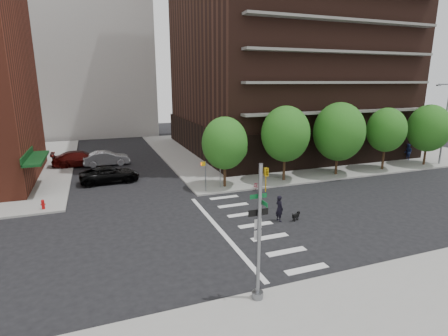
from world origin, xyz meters
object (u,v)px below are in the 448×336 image
(parked_car_silver, at_px, (106,158))
(pedestrian_far, at_px, (408,152))
(parked_car_black, at_px, (110,175))
(fire_hydrant, at_px, (43,204))
(parked_car_maroon, at_px, (81,159))
(scooter, at_px, (258,186))
(traffic_signal, at_px, (259,244))
(dog_walker, at_px, (279,208))

(parked_car_silver, height_order, pedestrian_far, pedestrian_far)
(parked_car_black, bearing_deg, pedestrian_far, -97.05)
(parked_car_black, height_order, pedestrian_far, pedestrian_far)
(fire_hydrant, relative_size, pedestrian_far, 0.38)
(parked_car_black, bearing_deg, parked_car_maroon, 16.83)
(parked_car_black, distance_m, parked_car_maroon, 8.32)
(parked_car_silver, relative_size, pedestrian_far, 2.64)
(parked_car_silver, relative_size, scooter, 2.90)
(traffic_signal, bearing_deg, parked_car_silver, 99.96)
(parked_car_silver, height_order, dog_walker, dog_walker)
(traffic_signal, distance_m, parked_car_black, 22.08)
(parked_car_maroon, bearing_deg, parked_car_black, -163.09)
(parked_car_black, xyz_separation_m, parked_car_maroon, (-2.70, 7.87, 0.12))
(fire_hydrant, height_order, dog_walker, dog_walker)
(fire_hydrant, bearing_deg, parked_car_silver, 69.47)
(parked_car_black, distance_m, scooter, 13.92)
(parked_car_silver, xyz_separation_m, dog_walker, (10.29, -21.08, 0.08))
(parked_car_maroon, xyz_separation_m, parked_car_silver, (2.70, -0.64, -0.04))
(parked_car_silver, bearing_deg, pedestrian_far, -109.29)
(parked_car_black, xyz_separation_m, dog_walker, (10.29, -13.85, 0.16))
(dog_walker, bearing_deg, parked_car_silver, 17.31)
(traffic_signal, bearing_deg, dog_walker, 55.19)
(pedestrian_far, bearing_deg, parked_car_maroon, -98.23)
(fire_hydrant, xyz_separation_m, scooter, (16.78, -1.30, -0.10))
(fire_hydrant, height_order, scooter, scooter)
(traffic_signal, bearing_deg, fire_hydrant, 123.26)
(fire_hydrant, xyz_separation_m, parked_car_maroon, (2.30, 13.99, 0.32))
(dog_walker, bearing_deg, parked_car_black, 27.90)
(parked_car_black, xyz_separation_m, scooter, (11.78, -7.42, -0.30))
(fire_hydrant, bearing_deg, pedestrian_far, 4.72)
(traffic_signal, relative_size, parked_car_silver, 1.20)
(parked_car_maroon, distance_m, scooter, 21.06)
(fire_hydrant, relative_size, dog_walker, 0.40)
(parked_car_silver, xyz_separation_m, pedestrian_far, (33.77, -10.15, 0.28))
(dog_walker, bearing_deg, scooter, -21.76)
(scooter, bearing_deg, pedestrian_far, 17.78)
(scooter, distance_m, pedestrian_far, 22.46)
(parked_car_maroon, height_order, dog_walker, dog_walker)
(parked_car_black, xyz_separation_m, pedestrian_far, (33.77, -2.92, 0.35))
(parked_car_maroon, bearing_deg, parked_car_silver, -105.32)
(parked_car_maroon, distance_m, parked_car_silver, 2.77)
(fire_hydrant, distance_m, scooter, 16.83)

